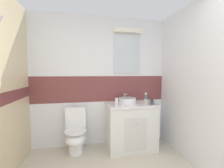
# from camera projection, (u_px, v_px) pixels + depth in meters

# --- Properties ---
(wall_back_tiled) EXTENTS (3.20, 0.20, 2.50)m
(wall_back_tiled) POSITION_uv_depth(u_px,v_px,m) (101.00, 81.00, 2.85)
(wall_back_tiled) COLOR white
(wall_back_tiled) RESTS_ON ground_plane
(wall_right_plain) EXTENTS (0.10, 3.48, 2.50)m
(wall_right_plain) POSITION_uv_depth(u_px,v_px,m) (213.00, 85.00, 1.89)
(wall_right_plain) COLOR white
(wall_right_plain) RESTS_ON ground_plane
(vanity_cabinet) EXTENTS (0.90, 0.58, 0.85)m
(vanity_cabinet) POSITION_uv_depth(u_px,v_px,m) (131.00, 125.00, 2.69)
(vanity_cabinet) COLOR silver
(vanity_cabinet) RESTS_ON ground_plane
(sink_basin) EXTENTS (0.32, 0.36, 0.16)m
(sink_basin) POSITION_uv_depth(u_px,v_px,m) (127.00, 100.00, 2.68)
(sink_basin) COLOR white
(sink_basin) RESTS_ON vanity_cabinet
(toilet) EXTENTS (0.37, 0.50, 0.81)m
(toilet) POSITION_uv_depth(u_px,v_px,m) (76.00, 132.00, 2.54)
(toilet) COLOR white
(toilet) RESTS_ON ground_plane
(toothbrush_cup) EXTENTS (0.08, 0.08, 0.21)m
(toothbrush_cup) POSITION_uv_depth(u_px,v_px,m) (146.00, 101.00, 2.55)
(toothbrush_cup) COLOR #B2ADA3
(toothbrush_cup) RESTS_ON vanity_cabinet
(soap_dispenser) EXTENTS (0.05, 0.05, 0.18)m
(soap_dispenser) POSITION_uv_depth(u_px,v_px,m) (117.00, 102.00, 2.44)
(soap_dispenser) COLOR white
(soap_dispenser) RESTS_ON vanity_cabinet
(hair_gel_jar) EXTENTS (0.07, 0.07, 0.09)m
(hair_gel_jar) POSITION_uv_depth(u_px,v_px,m) (152.00, 102.00, 2.55)
(hair_gel_jar) COLOR #4C4C51
(hair_gel_jar) RESTS_ON vanity_cabinet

